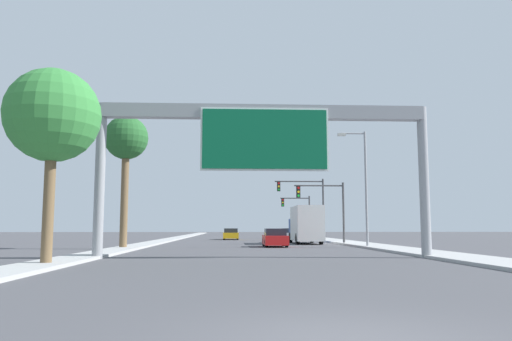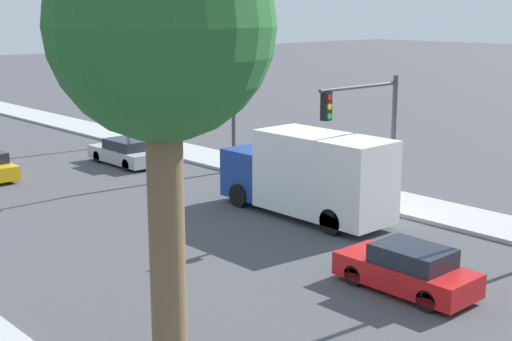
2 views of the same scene
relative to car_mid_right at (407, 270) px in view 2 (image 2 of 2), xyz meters
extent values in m
cube|color=#AAAAAA|center=(7.75, 27.71, -0.60)|extent=(3.00, 120.00, 0.15)
cube|color=red|center=(0.00, 0.05, -0.14)|extent=(1.78, 4.22, 0.71)
cube|color=#1E232D|center=(0.00, -0.16, 0.48)|extent=(1.57, 2.19, 0.54)
cylinder|color=black|center=(-0.78, 1.36, -0.36)|extent=(0.22, 0.64, 0.64)
cylinder|color=black|center=(0.78, 1.36, -0.36)|extent=(0.22, 0.64, 0.64)
cylinder|color=black|center=(-0.78, -1.26, -0.36)|extent=(0.22, 0.64, 0.64)
cylinder|color=black|center=(0.78, -1.26, -0.36)|extent=(0.22, 0.64, 0.64)
cylinder|color=black|center=(-2.68, 21.44, -0.36)|extent=(0.22, 0.64, 0.64)
cube|color=#A5A8AD|center=(3.50, 20.90, -0.16)|extent=(1.90, 4.71, 0.69)
cube|color=#1E232D|center=(3.50, 20.66, 0.45)|extent=(1.67, 2.45, 0.53)
cylinder|color=black|center=(2.66, 22.36, -0.36)|extent=(0.22, 0.64, 0.64)
cylinder|color=black|center=(4.34, 22.36, -0.36)|extent=(0.22, 0.64, 0.64)
cylinder|color=black|center=(2.66, 19.43, -0.36)|extent=(0.22, 0.64, 0.64)
cylinder|color=black|center=(4.34, 19.43, -0.36)|extent=(0.22, 0.64, 0.64)
cube|color=navy|center=(3.50, 10.46, 0.65)|extent=(2.19, 2.19, 2.05)
cube|color=silver|center=(3.50, 6.55, 1.20)|extent=(2.39, 5.63, 3.15)
cylinder|color=black|center=(2.45, 10.35, -0.18)|extent=(0.28, 1.00, 1.00)
cylinder|color=black|center=(4.55, 10.35, -0.18)|extent=(0.28, 1.00, 1.00)
cylinder|color=black|center=(2.45, 5.15, -0.18)|extent=(0.28, 1.00, 1.00)
cylinder|color=black|center=(4.55, 5.15, -0.18)|extent=(0.28, 1.00, 1.00)
cylinder|color=#3D3D3F|center=(6.75, 5.71, 2.12)|extent=(0.20, 0.20, 5.59)
cylinder|color=#3D3D3F|center=(4.51, 5.71, 4.62)|extent=(4.47, 0.14, 0.14)
cube|color=black|center=(2.64, 5.71, 4.04)|extent=(0.35, 0.28, 1.05)
cylinder|color=red|center=(2.64, 5.55, 4.39)|extent=(0.22, 0.04, 0.22)
cylinder|color=yellow|center=(2.64, 5.55, 4.04)|extent=(0.22, 0.04, 0.22)
cylinder|color=green|center=(2.64, 5.55, 3.69)|extent=(0.22, 0.04, 0.22)
cylinder|color=#3D3D3F|center=(6.75, 15.71, 2.77)|extent=(0.20, 0.20, 6.89)
cylinder|color=#3D3D3F|center=(4.05, 15.71, 5.92)|extent=(5.40, 0.14, 0.14)
cube|color=black|center=(1.78, 15.71, 5.34)|extent=(0.35, 0.28, 1.05)
cylinder|color=red|center=(1.78, 15.55, 5.69)|extent=(0.22, 0.04, 0.22)
cylinder|color=yellow|center=(1.78, 15.55, 5.34)|extent=(0.22, 0.04, 0.22)
cylinder|color=green|center=(1.78, 15.55, 4.99)|extent=(0.22, 0.04, 0.22)
cylinder|color=#3D3D3F|center=(6.75, 25.71, 2.12)|extent=(0.20, 0.20, 5.60)
cylinder|color=#3D3D3F|center=(4.84, 25.71, 4.62)|extent=(3.81, 0.14, 0.14)
cube|color=black|center=(3.24, 25.71, 4.05)|extent=(0.35, 0.28, 1.05)
cylinder|color=red|center=(3.24, 25.55, 4.40)|extent=(0.22, 0.04, 0.22)
cylinder|color=yellow|center=(3.24, 25.55, 4.05)|extent=(0.22, 0.04, 0.22)
cylinder|color=green|center=(3.24, 25.55, 3.70)|extent=(0.22, 0.04, 0.22)
cylinder|color=brown|center=(-11.01, -3.54, 3.29)|extent=(0.52, 0.52, 7.93)
sphere|color=#235B28|center=(-11.01, -3.54, 7.26)|extent=(3.14, 3.14, 3.14)
camera|label=1|loc=(-3.37, -39.27, 0.87)|focal=35.00mm
camera|label=2|loc=(-16.65, -11.62, 7.47)|focal=50.00mm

